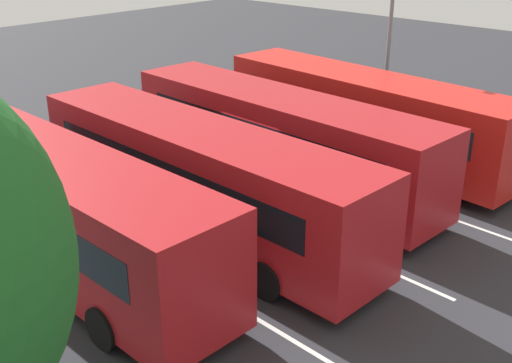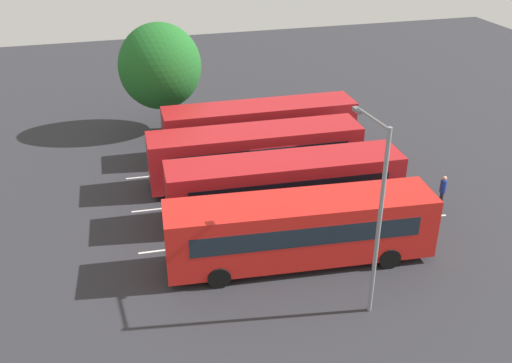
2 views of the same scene
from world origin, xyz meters
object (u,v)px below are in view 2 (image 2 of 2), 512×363
object	(u,v)px
bus_center_left	(285,185)
bus_center_right	(256,153)
pedestrian	(443,189)
depot_tree	(160,66)
bus_far_left	(301,229)
bus_far_right	(260,126)
street_lamp	(377,209)

from	to	relation	value
bus_center_left	bus_center_right	size ratio (longest dim) A/B	1.00
pedestrian	depot_tree	size ratio (longest dim) A/B	0.24
depot_tree	bus_far_left	bearing A→B (deg)	-77.28
pedestrian	bus_far_left	bearing A→B (deg)	30.09
bus_far_right	pedestrian	xyz separation A→B (m)	(7.10, -8.84, -0.66)
bus_center_left	pedestrian	bearing A→B (deg)	-6.62
bus_far_right	bus_center_right	bearing A→B (deg)	-107.98
bus_center_left	bus_far_right	bearing A→B (deg)	86.55
bus_center_left	pedestrian	size ratio (longest dim) A/B	6.72
bus_center_left	bus_center_right	world-z (taller)	same
pedestrian	depot_tree	xyz separation A→B (m)	(-12.27, 14.03, 3.27)
street_lamp	depot_tree	distance (m)	20.93
bus_far_left	depot_tree	distance (m)	17.30
bus_far_left	depot_tree	world-z (taller)	depot_tree
pedestrian	bus_far_right	bearing A→B (deg)	-38.47
bus_far_left	bus_center_right	bearing A→B (deg)	93.71
bus_far_left	bus_far_right	xyz separation A→B (m)	(1.41, 11.50, 0.00)
bus_center_left	bus_far_right	distance (m)	7.56
bus_center_left	bus_center_right	xyz separation A→B (m)	(-0.43, 3.89, 0.00)
pedestrian	street_lamp	distance (m)	9.96
pedestrian	bus_center_right	bearing A→B (deg)	-19.18
bus_far_right	depot_tree	xyz separation A→B (m)	(-5.17, 5.19, 2.61)
bus_far_left	street_lamp	size ratio (longest dim) A/B	1.52
street_lamp	depot_tree	size ratio (longest dim) A/B	1.09
bus_far_left	street_lamp	bearing A→B (deg)	-62.17
bus_center_left	street_lamp	xyz separation A→B (m)	(0.94, -7.55, 2.75)
bus_center_left	pedestrian	world-z (taller)	bus_center_left
bus_far_right	street_lamp	size ratio (longest dim) A/B	1.51
bus_far_left	street_lamp	world-z (taller)	street_lamp
pedestrian	street_lamp	world-z (taller)	street_lamp
bus_far_left	bus_center_right	size ratio (longest dim) A/B	1.01
bus_center_left	street_lamp	distance (m)	8.09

